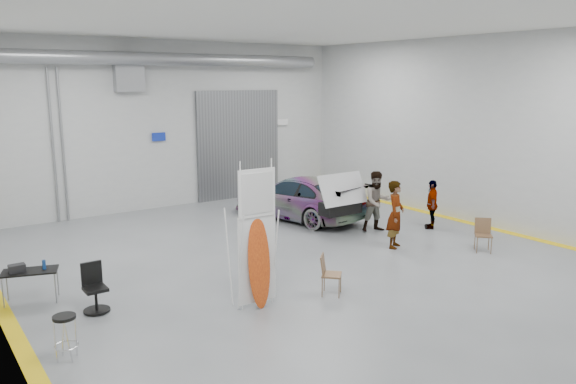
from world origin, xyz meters
TOP-DOWN VIEW (x-y plane):
  - ground at (0.00, 0.00)m, footprint 16.00×16.00m
  - room_shell at (0.24, 2.22)m, footprint 14.02×16.18m
  - sedan_car at (2.67, 3.78)m, footprint 2.98×5.20m
  - person_a at (2.88, -0.50)m, footprint 0.82×0.75m
  - person_b at (3.67, 1.04)m, footprint 1.07×0.92m
  - person_c at (5.31, 0.29)m, footprint 0.90×0.90m
  - surfboard_display at (-2.48, -1.88)m, footprint 0.87×0.25m
  - folding_chair_near at (-0.82, -2.21)m, footprint 0.59×0.67m
  - folding_chair_far at (4.54, -2.18)m, footprint 0.59×0.67m
  - shop_stool at (-6.29, -1.89)m, footprint 0.40×0.40m
  - work_table at (-6.31, 1.13)m, footprint 1.21×0.87m
  - office_chair at (-5.30, -0.14)m, footprint 0.53×0.53m
  - trunk_lid at (2.67, 1.59)m, footprint 1.65×1.00m

SIDE VIEW (x-z plane):
  - ground at x=0.00m, z-range 0.00..0.00m
  - folding_chair_near at x=-0.82m, z-range -0.17..0.72m
  - folding_chair_far at x=4.54m, z-range -0.17..0.73m
  - shop_stool at x=-6.29m, z-range 0.00..0.78m
  - office_chair at x=-5.30m, z-range -0.06..0.93m
  - work_table at x=-6.31m, z-range 0.24..1.14m
  - sedan_car at x=2.67m, z-range 0.00..1.42m
  - person_c at x=5.31m, z-range 0.00..1.55m
  - person_b at x=3.67m, z-range 0.00..1.88m
  - person_a at x=2.88m, z-range 0.00..1.89m
  - surfboard_display at x=-2.48m, z-range -0.29..2.78m
  - trunk_lid at x=2.67m, z-range 1.42..1.46m
  - room_shell at x=0.24m, z-range 1.07..7.08m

